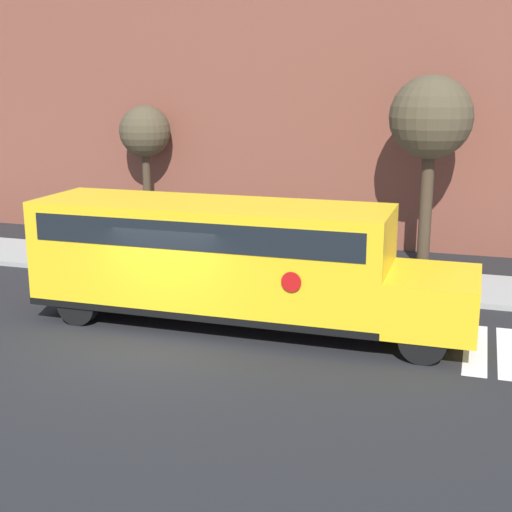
% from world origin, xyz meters
% --- Properties ---
extents(ground_plane, '(60.00, 60.00, 0.00)m').
position_xyz_m(ground_plane, '(0.00, 0.00, 0.00)').
color(ground_plane, black).
extents(sidewalk_strip, '(44.00, 3.00, 0.15)m').
position_xyz_m(sidewalk_strip, '(0.00, 6.50, 0.07)').
color(sidewalk_strip, '#9E9E99').
rests_on(sidewalk_strip, ground).
extents(building_backdrop, '(32.00, 4.00, 8.87)m').
position_xyz_m(building_backdrop, '(0.00, 13.00, 4.44)').
color(building_backdrop, brown).
rests_on(building_backdrop, ground).
extents(school_bus, '(10.41, 2.57, 2.95)m').
position_xyz_m(school_bus, '(1.05, 1.90, 1.70)').
color(school_bus, yellow).
rests_on(school_bus, ground).
extents(tree_near_sidewalk, '(1.85, 1.85, 4.88)m').
position_xyz_m(tree_near_sidewalk, '(-5.06, 10.16, 3.86)').
color(tree_near_sidewalk, '#423323').
rests_on(tree_near_sidewalk, ground).
extents(tree_far_sidewalk, '(2.55, 2.55, 5.93)m').
position_xyz_m(tree_far_sidewalk, '(5.06, 9.10, 4.56)').
color(tree_far_sidewalk, '#423323').
rests_on(tree_far_sidewalk, ground).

